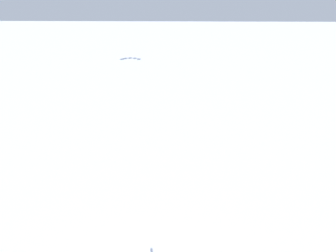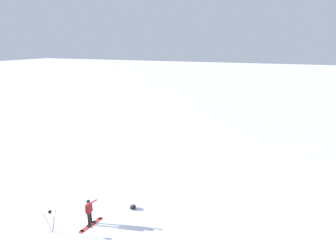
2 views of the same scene
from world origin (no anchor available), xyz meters
The scene contains 0 objects.
Camera 1 is at (-2.89, -0.51, 8.06)m, focal length 31.12 mm.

